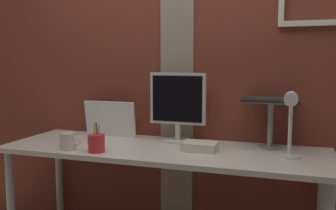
{
  "coord_description": "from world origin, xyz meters",
  "views": [
    {
      "loc": [
        0.69,
        -2.03,
        1.28
      ],
      "look_at": [
        -0.06,
        0.21,
        1.0
      ],
      "focal_mm": 40.91,
      "sensor_mm": 36.0,
      "label": 1
    }
  ],
  "objects_px": {
    "monitor": "(178,103)",
    "coffee_mug": "(68,141)",
    "laptop": "(272,89)",
    "desk_lamp": "(290,118)",
    "pen_cup": "(96,143)",
    "whiteboard_panel": "(110,119)"
  },
  "relations": [
    {
      "from": "pen_cup",
      "to": "laptop",
      "type": "bearing_deg",
      "value": 27.58
    },
    {
      "from": "desk_lamp",
      "to": "coffee_mug",
      "type": "relative_size",
      "value": 2.75
    },
    {
      "from": "laptop",
      "to": "desk_lamp",
      "type": "relative_size",
      "value": 0.91
    },
    {
      "from": "monitor",
      "to": "laptop",
      "type": "xyz_separation_m",
      "value": [
        0.58,
        0.07,
        0.09
      ]
    },
    {
      "from": "desk_lamp",
      "to": "pen_cup",
      "type": "bearing_deg",
      "value": -171.07
    },
    {
      "from": "desk_lamp",
      "to": "laptop",
      "type": "bearing_deg",
      "value": 109.62
    },
    {
      "from": "pen_cup",
      "to": "coffee_mug",
      "type": "bearing_deg",
      "value": 179.99
    },
    {
      "from": "whiteboard_panel",
      "to": "pen_cup",
      "type": "distance_m",
      "value": 0.46
    },
    {
      "from": "whiteboard_panel",
      "to": "pen_cup",
      "type": "relative_size",
      "value": 2.12
    },
    {
      "from": "desk_lamp",
      "to": "whiteboard_panel",
      "type": "bearing_deg",
      "value": 167.17
    },
    {
      "from": "laptop",
      "to": "whiteboard_panel",
      "type": "xyz_separation_m",
      "value": [
        -1.08,
        -0.05,
        -0.23
      ]
    },
    {
      "from": "whiteboard_panel",
      "to": "coffee_mug",
      "type": "xyz_separation_m",
      "value": [
        -0.05,
        -0.44,
        -0.07
      ]
    },
    {
      "from": "coffee_mug",
      "to": "pen_cup",
      "type": "bearing_deg",
      "value": -0.01
    },
    {
      "from": "monitor",
      "to": "whiteboard_panel",
      "type": "relative_size",
      "value": 1.19
    },
    {
      "from": "pen_cup",
      "to": "desk_lamp",
      "type": "bearing_deg",
      "value": 8.93
    },
    {
      "from": "whiteboard_panel",
      "to": "laptop",
      "type": "bearing_deg",
      "value": 2.87
    },
    {
      "from": "whiteboard_panel",
      "to": "monitor",
      "type": "bearing_deg",
      "value": -2.28
    },
    {
      "from": "desk_lamp",
      "to": "pen_cup",
      "type": "distance_m",
      "value": 1.09
    },
    {
      "from": "monitor",
      "to": "coffee_mug",
      "type": "relative_size",
      "value": 3.36
    },
    {
      "from": "laptop",
      "to": "pen_cup",
      "type": "height_order",
      "value": "laptop"
    },
    {
      "from": "whiteboard_panel",
      "to": "pen_cup",
      "type": "bearing_deg",
      "value": -72.8
    },
    {
      "from": "pen_cup",
      "to": "coffee_mug",
      "type": "height_order",
      "value": "pen_cup"
    }
  ]
}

